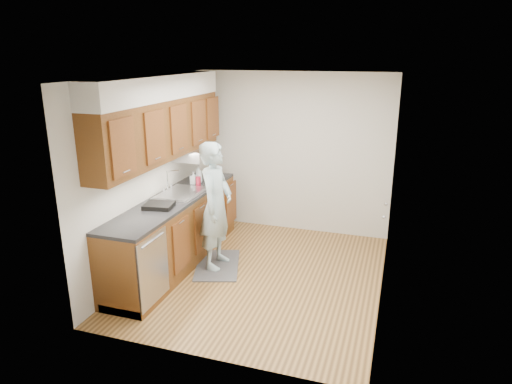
% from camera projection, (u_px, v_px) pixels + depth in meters
% --- Properties ---
extents(floor, '(3.50, 3.50, 0.00)m').
position_uv_depth(floor, '(261.00, 275.00, 5.90)').
color(floor, '#A5773E').
rests_on(floor, ground).
extents(ceiling, '(3.50, 3.50, 0.00)m').
position_uv_depth(ceiling, '(262.00, 77.00, 5.17)').
color(ceiling, white).
rests_on(ceiling, wall_left).
extents(wall_left, '(0.02, 3.50, 2.50)m').
position_uv_depth(wall_left, '(152.00, 173.00, 5.98)').
color(wall_left, beige).
rests_on(wall_left, floor).
extents(wall_right, '(0.02, 3.50, 2.50)m').
position_uv_depth(wall_right, '(389.00, 194.00, 5.09)').
color(wall_right, beige).
rests_on(wall_right, floor).
extents(wall_back, '(3.00, 0.02, 2.50)m').
position_uv_depth(wall_back, '(295.00, 153.00, 7.13)').
color(wall_back, beige).
rests_on(wall_back, floor).
extents(counter, '(0.64, 2.80, 1.30)m').
position_uv_depth(counter, '(176.00, 230.00, 6.11)').
color(counter, brown).
rests_on(counter, floor).
extents(upper_cabinets, '(0.47, 2.80, 1.21)m').
position_uv_depth(upper_cabinets, '(162.00, 120.00, 5.76)').
color(upper_cabinets, brown).
rests_on(upper_cabinets, wall_left).
extents(closet_door, '(0.02, 1.22, 2.05)m').
position_uv_depth(closet_door, '(388.00, 205.00, 5.44)').
color(closet_door, white).
rests_on(closet_door, wall_right).
extents(floor_mat, '(0.82, 1.07, 0.02)m').
position_uv_depth(floor_mat, '(218.00, 265.00, 6.17)').
color(floor_mat, '#5B5B5D').
rests_on(floor_mat, floor).
extents(person, '(0.45, 0.68, 1.90)m').
position_uv_depth(person, '(216.00, 197.00, 5.89)').
color(person, '#9EB9C0').
rests_on(person, floor_mat).
extents(soap_bottle_a, '(0.13, 0.13, 0.26)m').
position_uv_depth(soap_bottle_a, '(199.00, 174.00, 6.64)').
color(soap_bottle_a, silver).
rests_on(soap_bottle_a, counter).
extents(soap_bottle_b, '(0.09, 0.09, 0.19)m').
position_uv_depth(soap_bottle_b, '(194.00, 178.00, 6.58)').
color(soap_bottle_b, silver).
rests_on(soap_bottle_b, counter).
extents(soda_can, '(0.10, 0.10, 0.13)m').
position_uv_depth(soda_can, '(198.00, 181.00, 6.49)').
color(soda_can, '#C1213B').
rests_on(soda_can, counter).
extents(dish_rack, '(0.39, 0.34, 0.05)m').
position_uv_depth(dish_rack, '(159.00, 206.00, 5.59)').
color(dish_rack, black).
rests_on(dish_rack, counter).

